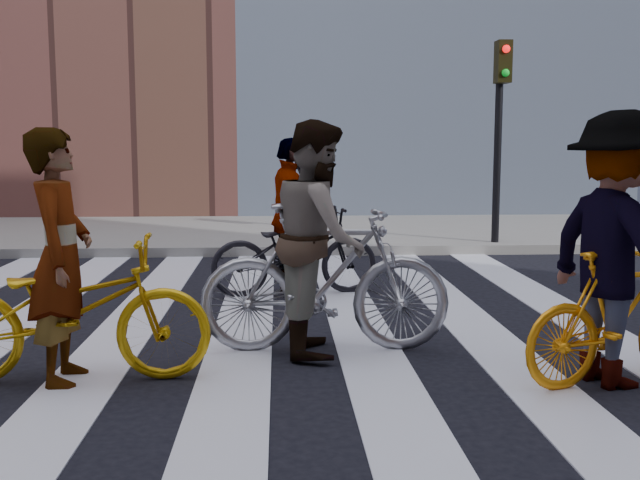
{
  "coord_description": "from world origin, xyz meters",
  "views": [
    {
      "loc": [
        0.89,
        -6.47,
        1.74
      ],
      "look_at": [
        1.27,
        0.3,
        0.87
      ],
      "focal_mm": 42.0,
      "sensor_mm": 36.0,
      "label": 1
    }
  ],
  "objects": [
    {
      "name": "ground",
      "position": [
        0.0,
        0.0,
        0.0
      ],
      "size": [
        100.0,
        100.0,
        0.0
      ],
      "primitive_type": "plane",
      "color": "black",
      "rests_on": "ground"
    },
    {
      "name": "sidewalk_far",
      "position": [
        0.0,
        7.5,
        0.07
      ],
      "size": [
        100.0,
        5.0,
        0.15
      ],
      "primitive_type": "cube",
      "color": "gray",
      "rests_on": "ground"
    },
    {
      "name": "zebra_crosswalk",
      "position": [
        0.0,
        0.0,
        0.01
      ],
      "size": [
        8.25,
        10.0,
        0.01
      ],
      "color": "white",
      "rests_on": "ground"
    },
    {
      "name": "traffic_signal",
      "position": [
        4.4,
        5.32,
        2.28
      ],
      "size": [
        0.22,
        0.42,
        3.33
      ],
      "color": "black",
      "rests_on": "ground"
    },
    {
      "name": "bike_yellow_left",
      "position": [
        -0.64,
        -1.03,
        0.53
      ],
      "size": [
        2.06,
        0.8,
        1.07
      ],
      "primitive_type": "imported",
      "rotation": [
        0.0,
        0.0,
        1.62
      ],
      "color": "#DFA50C",
      "rests_on": "ground"
    },
    {
      "name": "bike_silver_mid",
      "position": [
        1.27,
        -0.34,
        0.63
      ],
      "size": [
        2.1,
        0.63,
        1.25
      ],
      "primitive_type": "imported",
      "rotation": [
        0.0,
        0.0,
        1.55
      ],
      "color": "#9D9EA6",
      "rests_on": "ground"
    },
    {
      "name": "bike_yellow_right",
      "position": [
        3.36,
        -1.29,
        0.49
      ],
      "size": [
        1.7,
        0.95,
        0.99
      ],
      "primitive_type": "imported",
      "rotation": [
        0.0,
        0.0,
        1.89
      ],
      "color": "orange",
      "rests_on": "ground"
    },
    {
      "name": "bike_dark_rear",
      "position": [
        1.07,
        2.05,
        0.51
      ],
      "size": [
        2.02,
        0.97,
        1.02
      ],
      "primitive_type": "imported",
      "rotation": [
        0.0,
        0.0,
        1.73
      ],
      "color": "black",
      "rests_on": "ground"
    },
    {
      "name": "rider_left",
      "position": [
        -0.69,
        -1.03,
        0.93
      ],
      "size": [
        0.47,
        0.7,
        1.86
      ],
      "primitive_type": "imported",
      "rotation": [
        0.0,
        0.0,
        1.62
      ],
      "color": "slate",
      "rests_on": "ground"
    },
    {
      "name": "rider_mid",
      "position": [
        1.22,
        -0.34,
        0.97
      ],
      "size": [
        0.75,
        0.96,
        1.93
      ],
      "primitive_type": "imported",
      "rotation": [
        0.0,
        0.0,
        1.55
      ],
      "color": "slate",
      "rests_on": "ground"
    },
    {
      "name": "rider_right",
      "position": [
        3.31,
        -1.29,
        0.99
      ],
      "size": [
        1.1,
        1.44,
        1.98
      ],
      "primitive_type": "imported",
      "rotation": [
        0.0,
        0.0,
        1.89
      ],
      "color": "slate",
      "rests_on": "ground"
    },
    {
      "name": "rider_rear",
      "position": [
        1.02,
        2.05,
        0.9
      ],
      "size": [
        0.6,
        1.12,
        1.81
      ],
      "primitive_type": "imported",
      "rotation": [
        0.0,
        0.0,
        1.73
      ],
      "color": "slate",
      "rests_on": "ground"
    }
  ]
}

